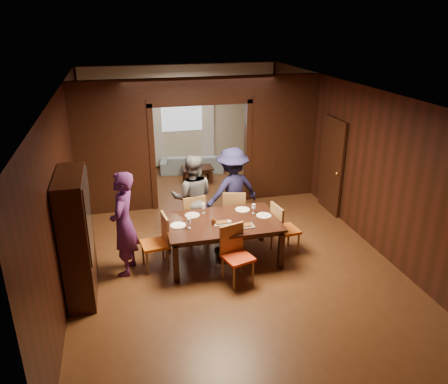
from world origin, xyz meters
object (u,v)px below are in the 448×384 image
object	(u,v)px
chair_far_l	(192,216)
hutch	(77,237)
person_purple	(124,224)
chair_left	(154,243)
coffee_table	(198,175)
sofa	(192,163)
chair_far_r	(234,212)
dining_table	(222,240)
chair_right	(286,228)
chair_near	(238,256)
person_navy	(232,191)
person_grey	(193,198)

from	to	relation	value
chair_far_l	hutch	xyz separation A→B (m)	(-1.98, -1.38, 0.52)
person_purple	chair_left	world-z (taller)	person_purple
coffee_table	chair_far_l	size ratio (longest dim) A/B	0.82
sofa	chair_far_l	world-z (taller)	chair_far_l
person_purple	coffee_table	world-z (taller)	person_purple
chair_far_r	chair_far_l	bearing A→B (deg)	16.67
dining_table	chair_right	size ratio (longest dim) A/B	2.05
chair_left	person_purple	bearing A→B (deg)	-95.26
coffee_table	hutch	xyz separation A→B (m)	(-2.69, -4.51, 0.80)
chair_right	chair_near	world-z (taller)	same
chair_far_l	chair_near	xyz separation A→B (m)	(0.47, -1.67, 0.00)
person_purple	sofa	size ratio (longest dim) A/B	1.04
dining_table	chair_far_r	bearing A→B (deg)	62.80
coffee_table	sofa	bearing A→B (deg)	90.31
chair_far_l	person_purple	bearing A→B (deg)	26.51
person_navy	sofa	bearing A→B (deg)	-102.89
chair_right	chair_far_l	size ratio (longest dim) A/B	1.00
chair_near	chair_far_l	bearing A→B (deg)	89.39
dining_table	coffee_table	bearing A→B (deg)	85.59
chair_right	hutch	size ratio (longest dim) A/B	0.48
chair_left	hutch	bearing A→B (deg)	-74.45
coffee_table	person_grey	bearing A→B (deg)	-102.25
person_purple	hutch	distance (m)	0.85
person_purple	chair_near	bearing A→B (deg)	84.16
chair_far_l	chair_far_r	bearing A→B (deg)	172.24
chair_right	hutch	world-z (taller)	hutch
dining_table	chair_right	xyz separation A→B (m)	(1.19, -0.03, 0.10)
chair_far_l	chair_near	size ratio (longest dim) A/B	1.00
person_purple	chair_left	xyz separation A→B (m)	(0.48, 0.02, -0.42)
sofa	chair_left	size ratio (longest dim) A/B	1.80
chair_far_r	chair_near	distance (m)	1.72
chair_left	chair_right	world-z (taller)	same
person_navy	chair_near	xyz separation A→B (m)	(-0.38, -1.79, -0.40)
person_grey	chair_right	distance (m)	1.87
dining_table	chair_far_r	world-z (taller)	chair_far_r
person_navy	chair_far_l	bearing A→B (deg)	-6.94
chair_near	chair_far_r	bearing A→B (deg)	60.47
person_grey	chair_far_r	distance (m)	0.90
chair_right	chair_left	bearing A→B (deg)	81.14
person_navy	chair_left	size ratio (longest dim) A/B	1.82
dining_table	chair_left	size ratio (longest dim) A/B	2.05
sofa	chair_right	size ratio (longest dim) A/B	1.80
dining_table	chair_near	size ratio (longest dim) A/B	2.05
coffee_table	chair_right	size ratio (longest dim) A/B	0.82
person_navy	dining_table	distance (m)	1.22
sofa	chair_near	distance (m)	5.65
chair_near	person_purple	bearing A→B (deg)	140.10
chair_far_l	chair_near	distance (m)	1.73
person_navy	sofa	distance (m)	3.90
chair_left	chair_far_r	size ratio (longest dim) A/B	1.00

